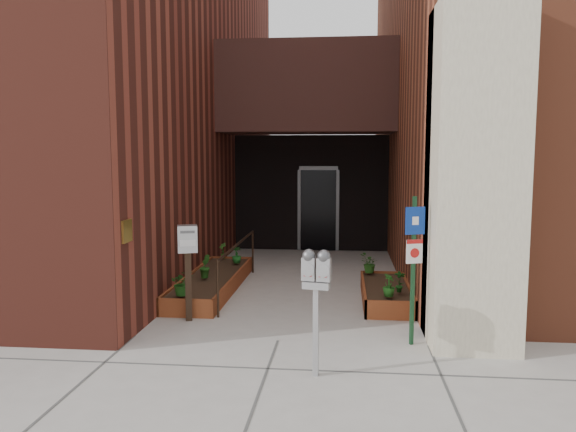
# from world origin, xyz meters

# --- Properties ---
(ground) EXTENTS (80.00, 80.00, 0.00)m
(ground) POSITION_xyz_m (0.00, 0.00, 0.00)
(ground) COLOR #9E9991
(ground) RESTS_ON ground
(architecture) EXTENTS (20.00, 14.60, 10.00)m
(architecture) POSITION_xyz_m (-0.18, 6.89, 4.98)
(architecture) COLOR maroon
(architecture) RESTS_ON ground
(planter_left) EXTENTS (0.90, 3.60, 0.30)m
(planter_left) POSITION_xyz_m (-1.55, 2.70, 0.13)
(planter_left) COLOR brown
(planter_left) RESTS_ON ground
(planter_right) EXTENTS (0.80, 2.20, 0.30)m
(planter_right) POSITION_xyz_m (1.60, 2.20, 0.13)
(planter_right) COLOR brown
(planter_right) RESTS_ON ground
(handrail) EXTENTS (0.04, 3.34, 0.90)m
(handrail) POSITION_xyz_m (-1.05, 2.65, 0.75)
(handrail) COLOR black
(handrail) RESTS_ON ground
(parking_meter) EXTENTS (0.34, 0.18, 1.46)m
(parking_meter) POSITION_xyz_m (0.57, -1.14, 1.13)
(parking_meter) COLOR #A4A3A6
(parking_meter) RESTS_ON ground
(sign_post) EXTENTS (0.26, 0.11, 1.97)m
(sign_post) POSITION_xyz_m (1.79, 0.03, 1.21)
(sign_post) COLOR #14381F
(sign_post) RESTS_ON ground
(payment_dropbox) EXTENTS (0.34, 0.29, 1.46)m
(payment_dropbox) POSITION_xyz_m (-1.45, 0.80, 1.05)
(payment_dropbox) COLOR black
(payment_dropbox) RESTS_ON ground
(shrub_left_a) EXTENTS (0.48, 0.48, 0.40)m
(shrub_left_a) POSITION_xyz_m (-1.65, 1.13, 0.50)
(shrub_left_a) COLOR #1D5317
(shrub_left_a) RESTS_ON planter_left
(shrub_left_b) EXTENTS (0.26, 0.26, 0.41)m
(shrub_left_b) POSITION_xyz_m (-1.61, 2.40, 0.51)
(shrub_left_b) COLOR #215A19
(shrub_left_b) RESTS_ON planter_left
(shrub_left_c) EXTENTS (0.23, 0.23, 0.34)m
(shrub_left_c) POSITION_xyz_m (-1.30, 3.80, 0.47)
(shrub_left_c) COLOR #1B601F
(shrub_left_c) RESTS_ON planter_left
(shrub_left_d) EXTENTS (0.25, 0.25, 0.34)m
(shrub_left_d) POSITION_xyz_m (-1.69, 4.30, 0.47)
(shrub_left_d) COLOR #2B5D1A
(shrub_left_d) RESTS_ON planter_left
(shrub_right_a) EXTENTS (0.26, 0.26, 0.35)m
(shrub_right_a) POSITION_xyz_m (1.58, 1.38, 0.48)
(shrub_right_a) COLOR #1F5B1A
(shrub_right_a) RESTS_ON planter_right
(shrub_right_b) EXTENTS (0.24, 0.24, 0.36)m
(shrub_right_b) POSITION_xyz_m (1.78, 1.68, 0.48)
(shrub_right_b) COLOR #175017
(shrub_right_b) RESTS_ON planter_right
(shrub_right_c) EXTENTS (0.46, 0.46, 0.37)m
(shrub_right_c) POSITION_xyz_m (1.35, 3.10, 0.48)
(shrub_right_c) COLOR #235A19
(shrub_right_c) RESTS_ON planter_right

